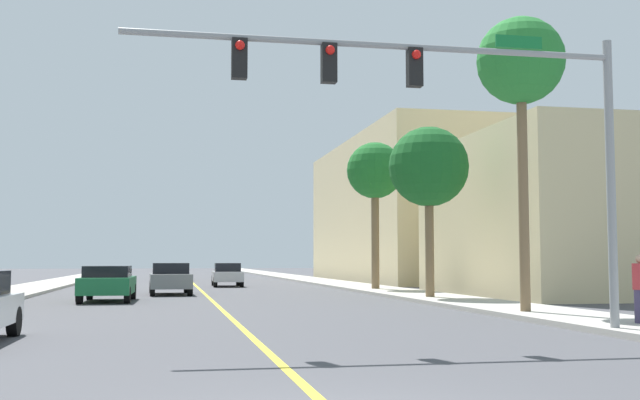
# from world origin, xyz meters

# --- Properties ---
(ground) EXTENTS (192.00, 192.00, 0.00)m
(ground) POSITION_xyz_m (0.00, 42.00, 0.00)
(ground) COLOR #47474C
(sidewalk_left) EXTENTS (3.07, 168.00, 0.15)m
(sidewalk_left) POSITION_xyz_m (-9.12, 42.00, 0.07)
(sidewalk_left) COLOR #B2ADA3
(sidewalk_left) RESTS_ON ground
(sidewalk_right) EXTENTS (3.07, 168.00, 0.15)m
(sidewalk_right) POSITION_xyz_m (9.12, 42.00, 0.07)
(sidewalk_right) COLOR #B2ADA3
(sidewalk_right) RESTS_ON ground
(lane_marking_center) EXTENTS (0.16, 144.00, 0.01)m
(lane_marking_center) POSITION_xyz_m (0.00, 42.00, 0.00)
(lane_marking_center) COLOR yellow
(lane_marking_center) RESTS_ON ground
(building_right_near) EXTENTS (15.85, 14.12, 7.41)m
(building_right_near) POSITION_xyz_m (19.69, 25.99, 3.71)
(building_right_near) COLOR beige
(building_right_near) RESTS_ON ground
(building_right_far) EXTENTS (13.95, 27.34, 10.86)m
(building_right_far) POSITION_xyz_m (18.74, 50.73, 5.43)
(building_right_far) COLOR beige
(building_right_far) RESTS_ON ground
(traffic_signal_mast) EXTENTS (10.91, 0.36, 6.48)m
(traffic_signal_mast) POSITION_xyz_m (4.30, 8.06, 5.06)
(traffic_signal_mast) COLOR gray
(traffic_signal_mast) RESTS_ON sidewalk_right
(palm_near) EXTENTS (2.62, 2.62, 8.75)m
(palm_near) POSITION_xyz_m (8.50, 13.50, 7.45)
(palm_near) COLOR brown
(palm_near) RESTS_ON sidewalk_right
(palm_mid) EXTENTS (3.28, 3.28, 6.95)m
(palm_mid) POSITION_xyz_m (8.68, 22.41, 5.40)
(palm_mid) COLOR brown
(palm_mid) RESTS_ON sidewalk_right
(palm_far) EXTENTS (2.96, 2.96, 7.64)m
(palm_far) POSITION_xyz_m (8.82, 31.32, 6.19)
(palm_far) COLOR brown
(palm_far) RESTS_ON sidewalk_right
(car_black) EXTENTS (1.90, 4.19, 1.36)m
(car_black) POSITION_xyz_m (-1.27, 54.60, 0.72)
(car_black) COLOR black
(car_black) RESTS_ON ground
(car_silver) EXTENTS (1.86, 4.41, 1.43)m
(car_silver) POSITION_xyz_m (1.84, 40.38, 0.74)
(car_silver) COLOR #BCBCC1
(car_silver) RESTS_ON ground
(car_green) EXTENTS (2.05, 4.30, 1.40)m
(car_green) POSITION_xyz_m (-4.08, 24.07, 0.75)
(car_green) COLOR #196638
(car_green) RESTS_ON ground
(car_gray) EXTENTS (2.01, 4.42, 1.49)m
(car_gray) POSITION_xyz_m (-1.64, 29.87, 0.77)
(car_gray) COLOR slate
(car_gray) RESTS_ON ground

